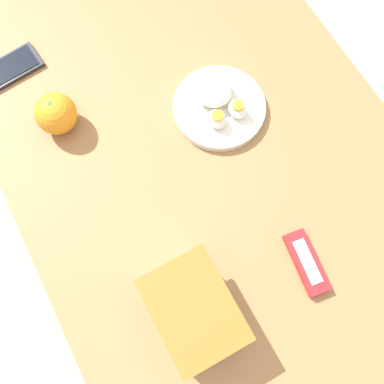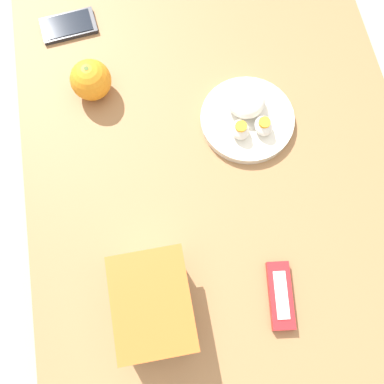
{
  "view_description": "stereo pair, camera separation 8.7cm",
  "coord_description": "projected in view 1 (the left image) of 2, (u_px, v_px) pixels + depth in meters",
  "views": [
    {
      "loc": [
        -0.26,
        0.2,
        1.59
      ],
      "look_at": [
        -0.02,
        0.07,
        0.77
      ],
      "focal_mm": 42.0,
      "sensor_mm": 36.0,
      "label": 1
    },
    {
      "loc": [
        -0.29,
        0.12,
        1.59
      ],
      "look_at": [
        -0.02,
        0.07,
        0.77
      ],
      "focal_mm": 42.0,
      "sensor_mm": 36.0,
      "label": 2
    }
  ],
  "objects": [
    {
      "name": "ground_plane",
      "position": [
        206.0,
        246.0,
        1.61
      ],
      "size": [
        10.0,
        10.0,
        0.0
      ],
      "primitive_type": "plane",
      "color": "#B2A899"
    },
    {
      "name": "rice_plate",
      "position": [
        218.0,
        104.0,
        0.94
      ],
      "size": [
        0.2,
        0.2,
        0.06
      ],
      "color": "silver",
      "rests_on": "table"
    },
    {
      "name": "table",
      "position": [
        214.0,
        189.0,
        1.0
      ],
      "size": [
        1.29,
        0.79,
        0.74
      ],
      "color": "#996B42",
      "rests_on": "ground_plane"
    },
    {
      "name": "orange_fruit",
      "position": [
        56.0,
        114.0,
        0.91
      ],
      "size": [
        0.09,
        0.09,
        0.09
      ],
      "color": "orange",
      "rests_on": "table"
    },
    {
      "name": "food_container",
      "position": [
        193.0,
        311.0,
        0.79
      ],
      "size": [
        0.18,
        0.13,
        0.09
      ],
      "color": "white",
      "rests_on": "table"
    },
    {
      "name": "cell_phone",
      "position": [
        13.0,
        67.0,
        0.98
      ],
      "size": [
        0.08,
        0.13,
        0.01
      ],
      "color": "#232328",
      "rests_on": "table"
    },
    {
      "name": "candy_bar",
      "position": [
        306.0,
        262.0,
        0.84
      ],
      "size": [
        0.13,
        0.06,
        0.02
      ],
      "color": "red",
      "rests_on": "table"
    }
  ]
}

